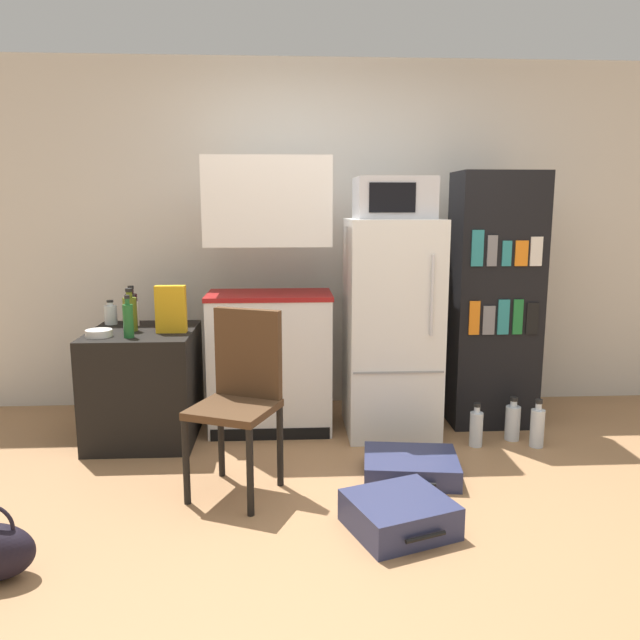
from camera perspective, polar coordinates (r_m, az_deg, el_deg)
name	(u,v)px	position (r m, az deg, el deg)	size (l,w,h in m)	color
ground_plane	(374,523)	(3.19, 4.99, -18.02)	(24.00, 24.00, 0.00)	#A3754C
wall_back	(366,237)	(4.83, 4.20, 7.62)	(6.40, 0.10, 2.58)	beige
side_table	(144,384)	(4.28, -15.76, -5.69)	(0.67, 0.73, 0.72)	black
kitchen_hutch	(270,309)	(4.20, -4.64, 0.98)	(0.83, 0.48, 1.83)	white
refrigerator	(391,327)	(4.21, 6.52, -0.65)	(0.60, 0.65, 1.44)	silver
microwave	(394,198)	(4.13, 6.76, 11.02)	(0.50, 0.42, 0.27)	#B7B7BC
bookshelf	(494,301)	(4.47, 15.61, 1.70)	(0.58, 0.41, 1.75)	black
bottle_ketchup_red	(161,318)	(4.30, -14.32, 0.22)	(0.06, 0.06, 0.14)	#AD1914
bottle_wine_dark	(132,307)	(4.48, -16.83, 1.12)	(0.08, 0.08, 0.26)	black
bottle_milk_white	(132,313)	(4.37, -16.79, 0.64)	(0.09, 0.09, 0.21)	white
bottle_clear_short	(111,314)	(4.47, -18.59, 0.51)	(0.08, 0.08, 0.16)	silver
bottle_olive_oil	(130,313)	(4.18, -16.97, 0.61)	(0.09, 0.09, 0.28)	#566619
bottle_green_tall	(128,320)	(3.97, -17.13, 0.01)	(0.06, 0.06, 0.26)	#1E6028
bowl	(99,333)	(4.07, -19.56, -1.15)	(0.16, 0.16, 0.04)	silver
cereal_box	(171,309)	(4.06, -13.47, 0.97)	(0.19, 0.07, 0.30)	gold
chair	(241,386)	(3.36, -7.22, -5.99)	(0.53, 0.53, 0.98)	black
suitcase_large_flat	(411,466)	(3.67, 8.29, -13.10)	(0.58, 0.50, 0.12)	navy
suitcase_small_flat	(399,514)	(3.11, 7.26, -17.20)	(0.57, 0.54, 0.16)	navy
water_bottle_front	(476,428)	(4.16, 14.09, -9.55)	(0.08, 0.08, 0.29)	silver
water_bottle_middle	(537,427)	(4.26, 19.25, -9.20)	(0.09, 0.09, 0.31)	silver
water_bottle_back	(513,422)	(4.33, 17.20, -8.89)	(0.10, 0.10, 0.29)	silver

